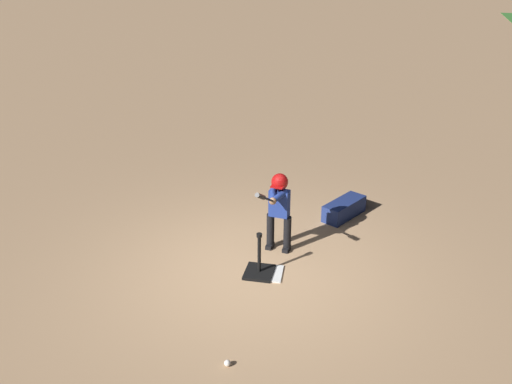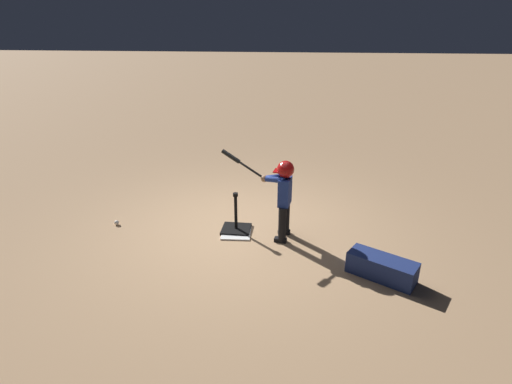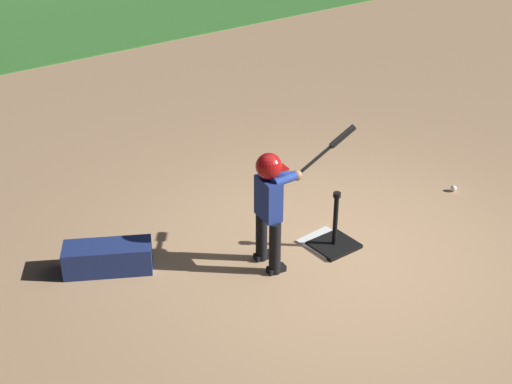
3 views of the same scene
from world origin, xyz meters
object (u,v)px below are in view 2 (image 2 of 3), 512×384
batting_tee (236,226)px  baseball (117,223)px  batter_child (282,190)px  equipment_bag (382,267)px

batting_tee → baseball: batting_tee is taller
batter_child → equipment_bag: batter_child is taller
batter_child → baseball: 2.74m
baseball → equipment_bag: 4.07m
equipment_bag → batting_tee: bearing=3.1°
batter_child → equipment_bag: bearing=146.5°
baseball → equipment_bag: (-3.96, 0.96, 0.10)m
batter_child → baseball: bearing=-1.9°
batter_child → baseball: (2.64, -0.09, -0.74)m
batting_tee → equipment_bag: bearing=153.6°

